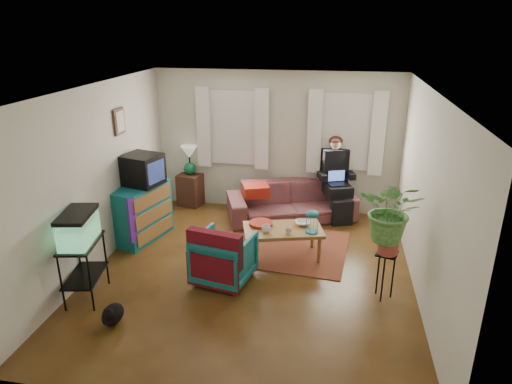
% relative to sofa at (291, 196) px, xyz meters
% --- Properties ---
extents(floor, '(4.50, 5.00, 0.01)m').
position_rel_sofa_xyz_m(floor, '(-0.36, -2.05, -0.44)').
color(floor, '#4F2B14').
rests_on(floor, ground).
extents(ceiling, '(4.50, 5.00, 0.01)m').
position_rel_sofa_xyz_m(ceiling, '(-0.36, -2.05, 2.16)').
color(ceiling, white).
rests_on(ceiling, wall_back).
extents(wall_back, '(4.50, 0.01, 2.60)m').
position_rel_sofa_xyz_m(wall_back, '(-0.36, 0.45, 0.86)').
color(wall_back, silver).
rests_on(wall_back, floor).
extents(wall_front, '(4.50, 0.01, 2.60)m').
position_rel_sofa_xyz_m(wall_front, '(-0.36, -4.55, 0.86)').
color(wall_front, silver).
rests_on(wall_front, floor).
extents(wall_left, '(0.01, 5.00, 2.60)m').
position_rel_sofa_xyz_m(wall_left, '(-2.61, -2.05, 0.86)').
color(wall_left, silver).
rests_on(wall_left, floor).
extents(wall_right, '(0.01, 5.00, 2.60)m').
position_rel_sofa_xyz_m(wall_right, '(1.89, -2.05, 0.86)').
color(wall_right, silver).
rests_on(wall_right, floor).
extents(window_left, '(1.08, 0.04, 1.38)m').
position_rel_sofa_xyz_m(window_left, '(-1.16, 0.43, 1.11)').
color(window_left, white).
rests_on(window_left, wall_back).
extents(window_right, '(1.08, 0.04, 1.38)m').
position_rel_sofa_xyz_m(window_right, '(0.89, 0.43, 1.11)').
color(window_right, white).
rests_on(window_right, wall_back).
extents(curtains_left, '(1.36, 0.06, 1.50)m').
position_rel_sofa_xyz_m(curtains_left, '(-1.16, 0.35, 1.11)').
color(curtains_left, white).
rests_on(curtains_left, wall_back).
extents(curtains_right, '(1.36, 0.06, 1.50)m').
position_rel_sofa_xyz_m(curtains_right, '(0.89, 0.35, 1.11)').
color(curtains_right, white).
rests_on(curtains_right, wall_back).
extents(picture_frame, '(0.04, 0.32, 0.40)m').
position_rel_sofa_xyz_m(picture_frame, '(-2.57, -1.20, 1.51)').
color(picture_frame, '#3D2616').
rests_on(picture_frame, wall_left).
extents(area_rug, '(2.14, 1.78, 0.01)m').
position_rel_sofa_xyz_m(area_rug, '(-0.01, -1.17, -0.44)').
color(area_rug, maroon).
rests_on(area_rug, floor).
extents(sofa, '(2.44, 1.61, 0.89)m').
position_rel_sofa_xyz_m(sofa, '(0.00, 0.00, 0.00)').
color(sofa, brown).
rests_on(sofa, floor).
extents(seated_person, '(0.77, 0.85, 1.35)m').
position_rel_sofa_xyz_m(seated_person, '(0.77, 0.28, 0.23)').
color(seated_person, black).
rests_on(seated_person, sofa).
extents(side_table, '(0.51, 0.51, 0.62)m').
position_rel_sofa_xyz_m(side_table, '(-2.01, 0.34, -0.13)').
color(side_table, '#371C14').
rests_on(side_table, floor).
extents(table_lamp, '(0.38, 0.38, 0.57)m').
position_rel_sofa_xyz_m(table_lamp, '(-2.01, 0.34, 0.45)').
color(table_lamp, white).
rests_on(table_lamp, side_table).
extents(dresser, '(0.77, 1.13, 0.93)m').
position_rel_sofa_xyz_m(dresser, '(-2.35, -1.25, 0.02)').
color(dresser, '#105261').
rests_on(dresser, floor).
extents(crt_tv, '(0.68, 0.65, 0.49)m').
position_rel_sofa_xyz_m(crt_tv, '(-2.30, -1.15, 0.73)').
color(crt_tv, black).
rests_on(crt_tv, dresser).
extents(aquarium_stand, '(0.52, 0.77, 0.79)m').
position_rel_sofa_xyz_m(aquarium_stand, '(-2.36, -3.01, -0.05)').
color(aquarium_stand, black).
rests_on(aquarium_stand, floor).
extents(aquarium, '(0.47, 0.70, 0.42)m').
position_rel_sofa_xyz_m(aquarium, '(-2.36, -3.01, 0.56)').
color(aquarium, '#7FD899').
rests_on(aquarium, aquarium_stand).
extents(black_cat, '(0.29, 0.39, 0.30)m').
position_rel_sofa_xyz_m(black_cat, '(-1.76, -3.48, -0.29)').
color(black_cat, black).
rests_on(black_cat, floor).
extents(armchair, '(0.86, 0.83, 0.76)m').
position_rel_sofa_xyz_m(armchair, '(-0.69, -2.28, -0.07)').
color(armchair, '#12526C').
rests_on(armchair, floor).
extents(serape_throw, '(0.78, 0.33, 0.63)m').
position_rel_sofa_xyz_m(serape_throw, '(-0.75, -2.56, 0.09)').
color(serape_throw, '#9E0A0A').
rests_on(serape_throw, armchair).
extents(coffee_table, '(1.30, 0.92, 0.48)m').
position_rel_sofa_xyz_m(coffee_table, '(0.03, -1.49, -0.20)').
color(coffee_table, olive).
rests_on(coffee_table, floor).
extents(cup_a, '(0.16, 0.16, 0.10)m').
position_rel_sofa_xyz_m(cup_a, '(-0.20, -1.66, 0.09)').
color(cup_a, white).
rests_on(cup_a, coffee_table).
extents(cup_b, '(0.13, 0.13, 0.10)m').
position_rel_sofa_xyz_m(cup_b, '(0.13, -1.66, 0.09)').
color(cup_b, beige).
rests_on(cup_b, coffee_table).
extents(bowl, '(0.28, 0.28, 0.06)m').
position_rel_sofa_xyz_m(bowl, '(0.31, -1.31, 0.07)').
color(bowl, white).
rests_on(bowl, coffee_table).
extents(snack_tray, '(0.44, 0.44, 0.04)m').
position_rel_sofa_xyz_m(snack_tray, '(-0.32, -1.42, 0.06)').
color(snack_tray, '#B21414').
rests_on(snack_tray, coffee_table).
extents(birdcage, '(0.23, 0.23, 0.34)m').
position_rel_sofa_xyz_m(birdcage, '(0.46, -1.54, 0.21)').
color(birdcage, '#115B6B').
rests_on(birdcage, coffee_table).
extents(plant_stand, '(0.34, 0.34, 0.66)m').
position_rel_sofa_xyz_m(plant_stand, '(1.45, -2.35, -0.12)').
color(plant_stand, black).
rests_on(plant_stand, floor).
extents(potted_plant, '(0.90, 0.83, 0.83)m').
position_rel_sofa_xyz_m(potted_plant, '(1.45, -2.35, 0.66)').
color(potted_plant, '#599947').
rests_on(potted_plant, plant_stand).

